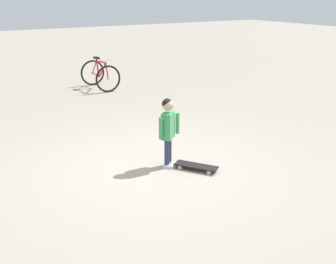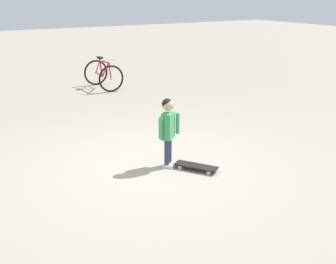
{
  "view_description": "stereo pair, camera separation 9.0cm",
  "coord_description": "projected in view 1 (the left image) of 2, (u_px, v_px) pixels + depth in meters",
  "views": [
    {
      "loc": [
        2.76,
        5.01,
        2.53
      ],
      "look_at": [
        -0.26,
        0.1,
        0.55
      ],
      "focal_mm": 43.98,
      "sensor_mm": 36.0,
      "label": 1
    },
    {
      "loc": [
        2.68,
        5.06,
        2.53
      ],
      "look_at": [
        -0.26,
        0.1,
        0.55
      ],
      "focal_mm": 43.98,
      "sensor_mm": 36.0,
      "label": 2
    }
  ],
  "objects": [
    {
      "name": "child_person",
      "position": [
        168.0,
        125.0,
        6.06
      ],
      "size": [
        0.4,
        0.27,
        1.06
      ],
      "color": "#2D3351",
      "rests_on": "ground"
    },
    {
      "name": "ground_plane",
      "position": [
        150.0,
        167.0,
        6.22
      ],
      "size": [
        50.0,
        50.0,
        0.0
      ],
      "primitive_type": "plane",
      "color": "#9E9384"
    },
    {
      "name": "skateboard",
      "position": [
        196.0,
        166.0,
        6.12
      ],
      "size": [
        0.52,
        0.65,
        0.07
      ],
      "color": "black",
      "rests_on": "ground"
    },
    {
      "name": "bicycle_near",
      "position": [
        100.0,
        75.0,
        11.15
      ],
      "size": [
        0.74,
        1.09,
        0.85
      ],
      "color": "black",
      "rests_on": "ground"
    }
  ]
}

